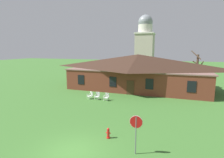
# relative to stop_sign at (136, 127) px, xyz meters

# --- Properties ---
(ground_plane) EXTENTS (200.00, 200.00, 0.00)m
(ground_plane) POSITION_rel_stop_sign_xyz_m (-3.87, -1.13, -1.80)
(ground_plane) COLOR #3D702D
(brick_building) EXTENTS (22.40, 10.40, 5.72)m
(brick_building) POSITION_rel_stop_sign_xyz_m (-3.87, 19.40, 1.12)
(brick_building) COLOR brown
(brick_building) RESTS_ON ground
(dome_tower) EXTENTS (5.18, 5.18, 16.75)m
(dome_tower) POSITION_rel_stop_sign_xyz_m (-6.23, 40.17, 5.77)
(dome_tower) COLOR #BCB29E
(dome_tower) RESTS_ON ground
(stop_sign) EXTENTS (0.81, 0.09, 2.52)m
(stop_sign) POSITION_rel_stop_sign_xyz_m (0.00, 0.00, 0.00)
(stop_sign) COLOR slate
(stop_sign) RESTS_ON ground
(lawn_chair_by_porch) EXTENTS (0.85, 0.87, 0.96)m
(lawn_chair_by_porch) POSITION_rel_stop_sign_xyz_m (-8.39, 10.52, -1.30)
(lawn_chair_by_porch) COLOR silver
(lawn_chair_by_porch) RESTS_ON ground
(lawn_chair_near_door) EXTENTS (0.64, 0.67, 0.96)m
(lawn_chair_near_door) POSITION_rel_stop_sign_xyz_m (-7.38, 10.56, -1.30)
(lawn_chair_near_door) COLOR white
(lawn_chair_near_door) RESTS_ON ground
(lawn_chair_left_end) EXTENTS (0.66, 0.69, 0.96)m
(lawn_chair_left_end) POSITION_rel_stop_sign_xyz_m (-6.07, 10.51, -1.30)
(lawn_chair_left_end) COLOR silver
(lawn_chair_left_end) RESTS_ON ground
(bare_tree_beside_building) EXTENTS (2.11, 2.12, 6.36)m
(bare_tree_beside_building) POSITION_rel_stop_sign_xyz_m (5.55, 22.52, 1.35)
(bare_tree_beside_building) COLOR brown
(bare_tree_beside_building) RESTS_ON ground
(fire_hydrant) EXTENTS (0.36, 0.28, 0.79)m
(fire_hydrant) POSITION_rel_stop_sign_xyz_m (-2.32, 1.31, -1.42)
(fire_hydrant) COLOR red
(fire_hydrant) RESTS_ON ground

